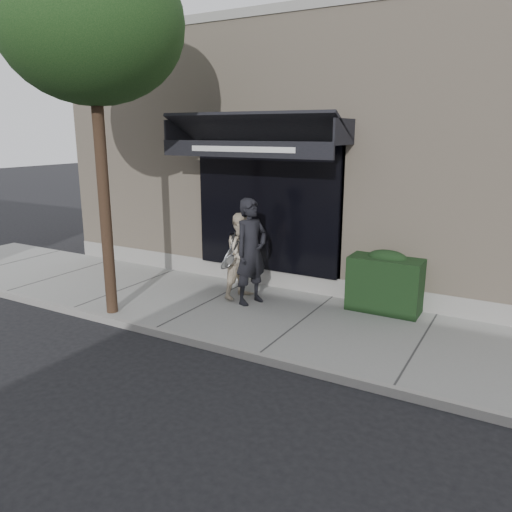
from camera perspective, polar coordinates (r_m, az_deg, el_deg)
The scene contains 8 objects.
ground at distance 8.85m, azimuth 5.20°, elevation -8.09°, with size 80.00×80.00×0.00m, color black.
sidewalk at distance 8.83m, azimuth 5.21°, elevation -7.73°, with size 20.00×3.00×0.12m, color gray.
curb at distance 7.55m, azimuth 0.23°, elevation -11.51°, with size 20.00×0.10×0.14m, color gray.
building_facade at distance 12.90m, azimuth 14.79°, elevation 11.01°, with size 14.30×8.04×5.64m.
hedge at distance 9.41m, azimuth 14.59°, elevation -2.89°, with size 1.30×0.70×1.14m.
street_tree at distance 9.15m, azimuth -18.32°, elevation 23.80°, with size 3.00×3.00×6.28m.
pedestrian_front at distance 9.38m, azimuth -0.58°, elevation 0.50°, with size 0.80×0.91×2.02m.
pedestrian_back at distance 9.73m, azimuth -1.49°, elevation 0.03°, with size 0.83×0.96×1.70m.
Camera 1 is at (3.33, -7.49, 3.34)m, focal length 35.00 mm.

